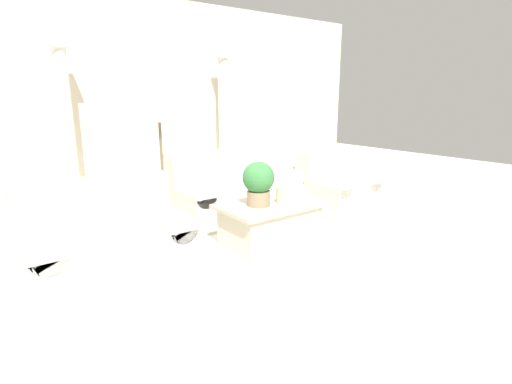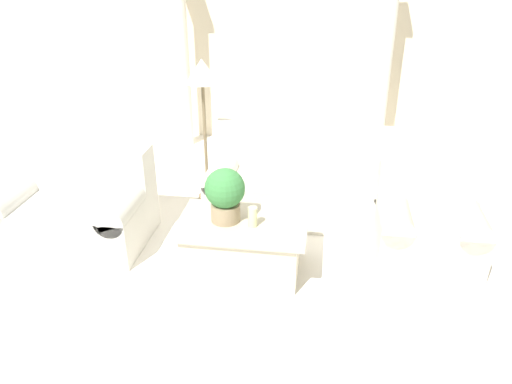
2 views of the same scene
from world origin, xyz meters
The scene contains 11 objects.
ground_plane centered at (0.00, 0.00, 0.00)m, with size 16.00×16.00×0.00m, color silver.
wall_back centered at (0.00, 2.92, 1.60)m, with size 10.00×0.06×3.20m.
sofa_long centered at (0.58, 0.70, 0.35)m, with size 1.96×0.89×0.88m.
loveseat centered at (-1.55, -0.17, 0.36)m, with size 1.38×0.89×0.88m.
coffee_table centered at (0.14, -0.48, 0.25)m, with size 1.11×0.72×0.48m.
potted_plant centered at (-0.01, -0.47, 0.74)m, with size 0.34×0.34×0.47m.
pillar_candle centered at (0.23, -0.53, 0.57)m, with size 0.08×0.08×0.18m.
floor_lamp centered at (-0.50, 0.86, 1.35)m, with size 0.34×0.34×1.57m.
column_left centered at (-1.19, 2.49, 1.19)m, with size 0.27×0.27×2.32m.
column_right centered at (1.47, 2.49, 1.19)m, with size 0.27×0.27×2.32m.
armchair centered at (1.76, 0.01, 0.35)m, with size 0.91×0.83×0.84m.
Camera 2 is at (0.79, -4.12, 2.60)m, focal length 35.00 mm.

